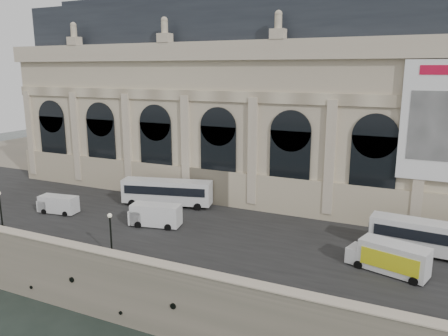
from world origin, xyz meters
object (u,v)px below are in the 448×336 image
object	(u,v)px
bus_right	(432,238)
lamp_left	(1,210)
bus_left	(167,192)
van_c	(153,215)
van_b	(57,204)
box_truck	(389,257)
lamp_right	(111,235)

from	to	relation	value
bus_right	lamp_left	world-z (taller)	lamp_left
bus_left	van_c	world-z (taller)	bus_left
van_b	lamp_left	bearing A→B (deg)	-100.19
bus_left	bus_right	distance (m)	33.25
van_b	van_c	distance (m)	14.31
box_truck	lamp_left	xyz separation A→B (m)	(-42.31, -7.34, 0.83)
van_c	lamp_right	bearing A→B (deg)	-82.42
van_c	box_truck	distance (m)	26.79
bus_right	lamp_left	distance (m)	47.69
van_b	van_c	xyz separation A→B (m)	(14.25, 1.27, 0.20)
bus_right	bus_left	bearing A→B (deg)	174.87
van_b	lamp_right	distance (m)	17.44
lamp_left	lamp_right	size ratio (longest dim) A/B	1.01
lamp_right	box_truck	bearing A→B (deg)	17.60
van_b	bus_right	bearing A→B (deg)	7.35
van_b	van_c	world-z (taller)	van_c
van_b	box_truck	bearing A→B (deg)	0.22
bus_left	box_truck	bearing A→B (deg)	-16.18
bus_left	box_truck	world-z (taller)	bus_left
van_b	lamp_right	size ratio (longest dim) A/B	1.18
van_c	box_truck	world-z (taller)	box_truck
van_b	box_truck	size ratio (longest dim) A/B	0.71
van_c	box_truck	xyz separation A→B (m)	(26.77, -1.11, 0.09)
bus_left	van_c	size ratio (longest dim) A/B	1.96
van_b	bus_left	bearing A→B (deg)	37.21
box_truck	lamp_left	world-z (taller)	lamp_left
lamp_left	van_c	bearing A→B (deg)	28.54
van_c	lamp_right	xyz separation A→B (m)	(1.23, -9.21, 0.90)
lamp_left	lamp_right	distance (m)	16.79
box_truck	lamp_left	size ratio (longest dim) A/B	1.64
lamp_right	van_c	bearing A→B (deg)	97.58
bus_right	van_b	world-z (taller)	bus_right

